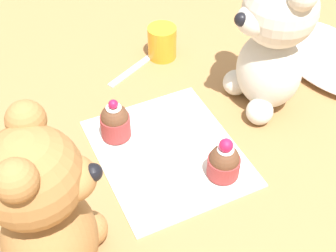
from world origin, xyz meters
TOP-DOWN VIEW (x-y plane):
  - ground_plane at (0.00, 0.00)m, footprint 4.00×4.00m
  - knitted_placemat at (0.00, 0.00)m, footprint 0.23×0.20m
  - tulle_cloth at (-0.08, 0.35)m, footprint 0.26×0.16m
  - teddy_bear_cream at (-0.04, 0.19)m, footprint 0.12×0.13m
  - teddy_bear_tan at (0.11, -0.19)m, footprint 0.14×0.14m
  - cupcake_near_cream_bear at (0.07, 0.05)m, footprint 0.05×0.05m
  - cupcake_near_tan_bear at (-0.06, -0.06)m, footprint 0.04×0.04m
  - juice_glass at (-0.22, 0.09)m, footprint 0.05×0.05m
  - teaspoon at (-0.21, 0.03)m, footprint 0.06×0.11m

SIDE VIEW (x-z plane):
  - ground_plane at x=0.00m, z-range 0.00..0.00m
  - teaspoon at x=-0.21m, z-range 0.00..0.01m
  - knitted_placemat at x=0.00m, z-range 0.00..0.01m
  - tulle_cloth at x=-0.08m, z-range 0.00..0.03m
  - juice_glass at x=-0.22m, z-range 0.00..0.06m
  - cupcake_near_cream_bear at x=0.07m, z-range 0.00..0.06m
  - cupcake_near_tan_bear at x=-0.06m, z-range 0.00..0.07m
  - teddy_bear_tan at x=0.11m, z-range -0.01..0.23m
  - teddy_bear_cream at x=-0.04m, z-range 0.00..0.23m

